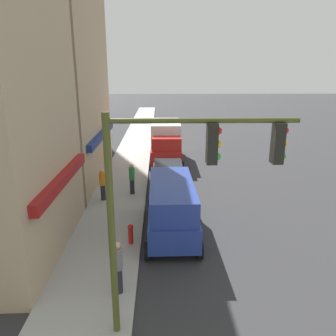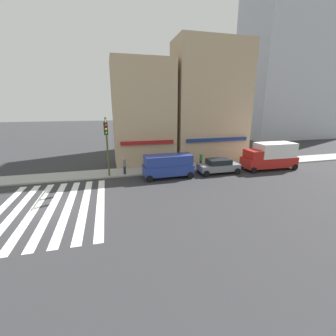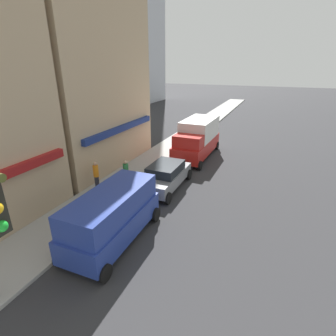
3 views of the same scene
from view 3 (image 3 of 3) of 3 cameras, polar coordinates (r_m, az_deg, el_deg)
name	(u,v)px [view 3 (image 3 of 3)]	position (r m, az deg, el deg)	size (l,w,h in m)	color
storefront_row	(45,69)	(17.42, -25.13, 18.92)	(17.17, 5.30, 14.86)	tan
van_blue	(112,215)	(11.46, -12.01, -9.93)	(5.02, 2.22, 2.34)	navy
sedan_grey	(166,175)	(16.04, -0.50, -1.62)	(4.40, 2.02, 1.59)	slate
box_truck_red	(197,138)	(21.54, 6.39, 6.52)	(6.23, 2.42, 3.04)	#B21E19
pedestrian_orange_vest	(96,175)	(16.05, -15.35, -1.54)	(0.32, 0.32, 1.77)	#23232D
pedestrian_green_top	(126,174)	(15.89, -9.12, -1.24)	(0.32, 0.32, 1.77)	#23232D
fire_hydrant	(63,234)	(12.07, -21.80, -13.17)	(0.24, 0.24, 0.84)	red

